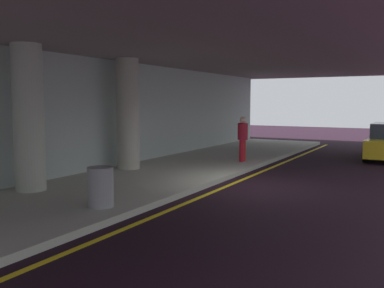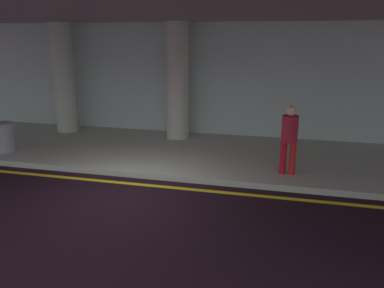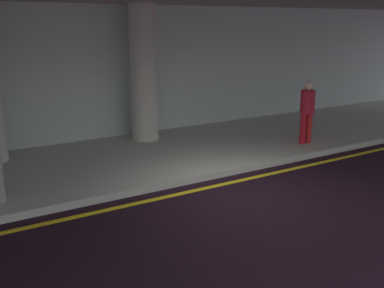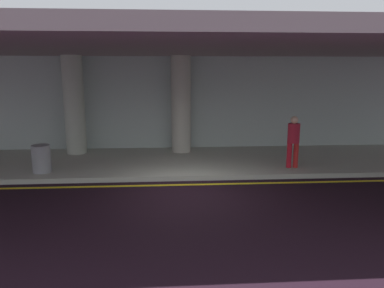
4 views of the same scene
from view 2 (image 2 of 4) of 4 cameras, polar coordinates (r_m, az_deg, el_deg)
name	(u,v)px [view 2 (image 2 of 4)]	position (r m, az deg, el deg)	size (l,w,h in m)	color
ground_plane	(123,194)	(8.61, -10.28, -7.46)	(60.00, 60.00, 0.00)	black
sidewalk	(165,151)	(11.30, -4.01, -1.08)	(26.00, 4.20, 0.15)	#AEB1A3
lane_stripe_yellow	(134,184)	(9.14, -8.69, -5.93)	(26.00, 0.14, 0.01)	yellow
support_column_left_mid	(64,78)	(13.81, -18.65, 9.32)	(0.75, 0.75, 3.65)	#AFB7A7
support_column_center	(177,82)	(12.17, -2.25, 9.34)	(0.75, 0.75, 3.65)	#ADAA9C
ceiling_overhang	(157,12)	(10.34, -5.33, 19.05)	(28.00, 13.20, 0.30)	gray
terminal_back_wall	(184,81)	(13.05, -1.15, 9.47)	(26.00, 0.30, 3.80)	#ACBBB6
traveler_with_luggage	(289,135)	(9.26, 14.40, 1.25)	(0.38, 0.38, 1.68)	#B11321
trash_bin_steel	(4,137)	(12.17, -26.39, 0.95)	(0.56, 0.56, 0.85)	gray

